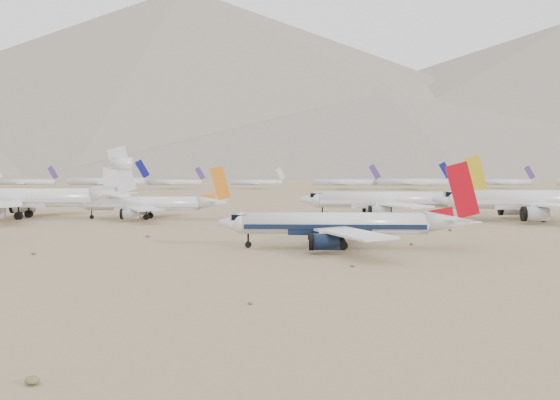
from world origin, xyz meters
The scene contains 9 objects.
ground centered at (0.00, 0.00, 0.00)m, with size 7000.00×7000.00×0.00m, color #81674B.
main_airliner centered at (11.18, -3.70, 4.52)m, with size 46.60×45.52×16.45m.
row2_navy_widebody centered at (69.46, 60.24, 5.76)m, with size 58.00×56.72×20.63m.
row2_gold_tail centered at (29.46, 70.33, 5.17)m, with size 51.95×50.81×18.50m.
row2_orange_tail centered at (-40.56, 63.86, 4.32)m, with size 43.19×42.25×15.41m.
row2_white_trijet centered at (-76.04, 64.44, 6.13)m, with size 59.75×58.39×21.17m.
distant_storage_row centered at (40.34, 300.49, 4.43)m, with size 612.28×57.77×16.15m.
mountain_range centered at (70.18, 1648.01, 190.32)m, with size 7354.00×3024.00×470.00m.
desert_scrub centered at (1.99, -27.49, 0.29)m, with size 261.14×121.67×0.63m.
Camera 1 is at (2.72, -135.67, 16.02)m, focal length 45.00 mm.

